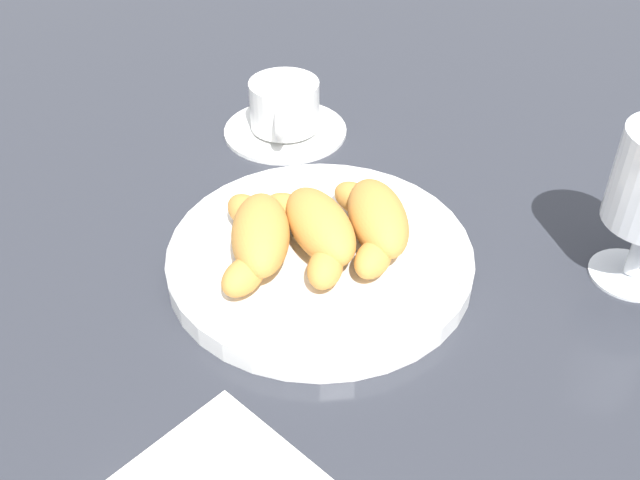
# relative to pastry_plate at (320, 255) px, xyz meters

# --- Properties ---
(ground_plane) EXTENTS (2.20, 2.20, 0.00)m
(ground_plane) POSITION_rel_pastry_plate_xyz_m (-0.02, -0.02, -0.01)
(ground_plane) COLOR #2D3038
(pastry_plate) EXTENTS (0.26, 0.26, 0.02)m
(pastry_plate) POSITION_rel_pastry_plate_xyz_m (0.00, 0.00, 0.00)
(pastry_plate) COLOR white
(pastry_plate) RESTS_ON ground_plane
(croissant_large) EXTENTS (0.13, 0.09, 0.04)m
(croissant_large) POSITION_rel_pastry_plate_xyz_m (0.02, -0.04, 0.03)
(croissant_large) COLOR #CC893D
(croissant_large) RESTS_ON pastry_plate
(croissant_small) EXTENTS (0.12, 0.11, 0.04)m
(croissant_small) POSITION_rel_pastry_plate_xyz_m (-0.00, 0.00, 0.03)
(croissant_small) COLOR #CC893D
(croissant_small) RESTS_ON pastry_plate
(croissant_extra) EXTENTS (0.13, 0.08, 0.04)m
(croissant_extra) POSITION_rel_pastry_plate_xyz_m (-0.02, 0.05, 0.03)
(croissant_extra) COLOR #CC893D
(croissant_extra) RESTS_ON pastry_plate
(coffee_cup_near) EXTENTS (0.14, 0.14, 0.06)m
(coffee_cup_near) POSITION_rel_pastry_plate_xyz_m (0.22, 0.08, 0.01)
(coffee_cup_near) COLOR white
(coffee_cup_near) RESTS_ON ground_plane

